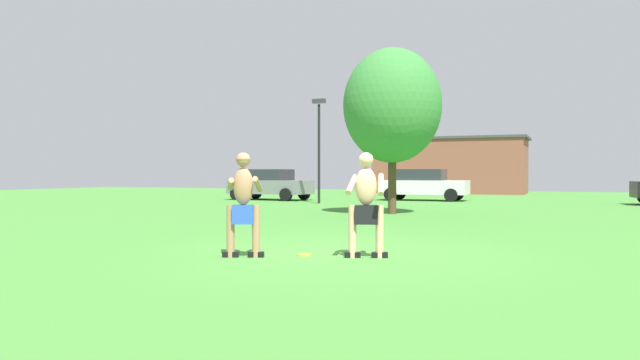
% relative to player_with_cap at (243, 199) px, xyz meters
% --- Properties ---
extents(ground_plane, '(80.00, 80.00, 0.00)m').
position_rel_player_with_cap_xyz_m(ground_plane, '(1.20, 1.04, -0.94)').
color(ground_plane, '#428433').
extents(player_with_cap, '(0.77, 0.72, 1.71)m').
position_rel_player_with_cap_xyz_m(player_with_cap, '(0.00, 0.00, 0.00)').
color(player_with_cap, black).
rests_on(player_with_cap, ground_plane).
extents(player_in_black, '(0.72, 0.73, 1.70)m').
position_rel_player_with_cap_xyz_m(player_in_black, '(1.87, 0.70, -0.04)').
color(player_in_black, black).
rests_on(player_in_black, ground_plane).
extents(frisbee, '(0.24, 0.24, 0.03)m').
position_rel_player_with_cap_xyz_m(frisbee, '(0.84, 0.56, -0.93)').
color(frisbee, yellow).
rests_on(frisbee, ground_plane).
extents(car_gray_near_post, '(4.46, 2.39, 1.58)m').
position_rel_player_with_cap_xyz_m(car_gray_near_post, '(-9.61, 19.75, -0.12)').
color(car_gray_near_post, slate).
rests_on(car_gray_near_post, ground_plane).
extents(car_white_mid_lot, '(4.31, 2.04, 1.58)m').
position_rel_player_with_cap_xyz_m(car_white_mid_lot, '(-2.06, 21.98, -0.12)').
color(car_white_mid_lot, white).
rests_on(car_white_mid_lot, ground_plane).
extents(lamp_post, '(0.60, 0.24, 4.77)m').
position_rel_player_with_cap_xyz_m(lamp_post, '(-5.80, 17.27, 2.06)').
color(lamp_post, black).
rests_on(lamp_post, ground_plane).
extents(outbuilding_behind_lot, '(10.41, 4.93, 3.83)m').
position_rel_player_with_cap_xyz_m(outbuilding_behind_lot, '(-2.98, 34.46, 0.98)').
color(outbuilding_behind_lot, brown).
rests_on(outbuilding_behind_lot, ground_plane).
extents(tree_right_field, '(3.31, 3.31, 5.59)m').
position_rel_player_with_cap_xyz_m(tree_right_field, '(-0.70, 11.39, 2.71)').
color(tree_right_field, '#4C3823').
rests_on(tree_right_field, ground_plane).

